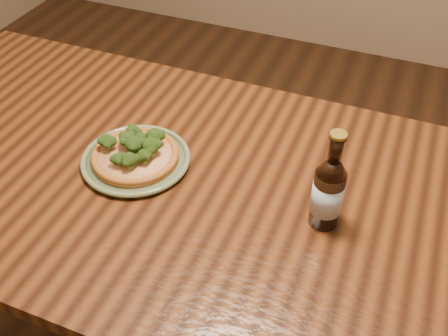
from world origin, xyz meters
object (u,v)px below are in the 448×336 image
at_px(table, 150,194).
at_px(plate, 136,160).
at_px(pizza, 135,153).
at_px(beer_bottle, 328,192).

height_order(table, plate, plate).
bearing_deg(table, pizza, 169.10).
relative_size(plate, pizza, 1.26).
distance_m(plate, pizza, 0.02).
bearing_deg(plate, table, -8.50).
xyz_separation_m(plate, pizza, (0.00, 0.00, 0.02)).
relative_size(table, plate, 5.89).
xyz_separation_m(table, beer_bottle, (0.45, -0.01, 0.18)).
xyz_separation_m(table, pizza, (-0.03, 0.01, 0.12)).
distance_m(plate, beer_bottle, 0.49).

